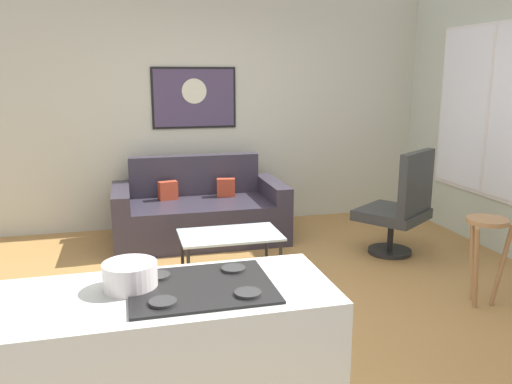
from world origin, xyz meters
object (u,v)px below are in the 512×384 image
coffee_table (230,237)px  armchair (401,206)px  couch (199,213)px  wall_painting (194,98)px  bar_stool (486,240)px  mixing_bowl (130,276)px

coffee_table → armchair: armchair is taller
couch → coffee_table: (0.11, -1.12, 0.07)m
coffee_table → wall_painting: size_ratio=0.92×
bar_stool → mixing_bowl: mixing_bowl is taller
coffee_table → mixing_bowl: mixing_bowl is taller
couch → mixing_bowl: (-0.77, -3.31, 0.64)m
coffee_table → mixing_bowl: 2.43m
coffee_table → mixing_bowl: bearing=-111.7°
couch → bar_stool: 2.90m
couch → armchair: 2.11m
coffee_table → wall_painting: bearing=91.7°
armchair → bar_stool: (0.05, -1.18, 0.02)m
mixing_bowl → couch: bearing=77.0°
mixing_bowl → bar_stool: bearing=22.9°
bar_stool → couch: bearing=130.7°
couch → wall_painting: 1.35m
bar_stool → mixing_bowl: 2.91m
coffee_table → armchair: size_ratio=0.84×
coffee_table → wall_painting: (-0.05, 1.71, 1.15)m
mixing_bowl → wall_painting: size_ratio=0.24×
bar_stool → wall_painting: bearing=123.3°
armchair → couch: bearing=151.1°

